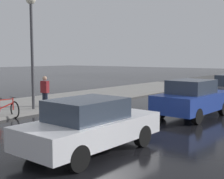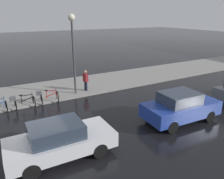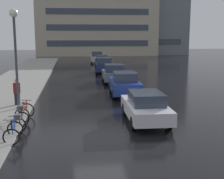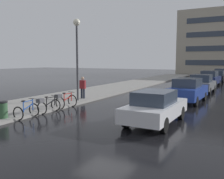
{
  "view_description": "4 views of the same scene",
  "coord_description": "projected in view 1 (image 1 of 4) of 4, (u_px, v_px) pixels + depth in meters",
  "views": [
    {
      "loc": [
        8.08,
        -5.77,
        2.64
      ],
      "look_at": [
        0.64,
        3.62,
        1.41
      ],
      "focal_mm": 50.0,
      "sensor_mm": 36.0,
      "label": 1
    },
    {
      "loc": [
        10.02,
        -1.41,
        5.58
      ],
      "look_at": [
        -0.96,
        4.81,
        1.22
      ],
      "focal_mm": 35.0,
      "sensor_mm": 36.0,
      "label": 2
    },
    {
      "loc": [
        -1.19,
        -14.02,
        4.32
      ],
      "look_at": [
        0.83,
        2.06,
        1.38
      ],
      "focal_mm": 50.0,
      "sensor_mm": 36.0,
      "label": 3
    },
    {
      "loc": [
        5.85,
        -10.18,
        2.85
      ],
      "look_at": [
        -1.72,
        3.85,
        1.0
      ],
      "focal_mm": 40.0,
      "sensor_mm": 36.0,
      "label": 4
    }
  ],
  "objects": [
    {
      "name": "ground_plane",
      "position": [
        24.0,
        142.0,
        9.76
      ],
      "size": [
        140.0,
        140.0,
        0.0
      ],
      "primitive_type": "plane",
      "color": "black"
    },
    {
      "name": "sidewalk_kerb",
      "position": [
        94.0,
        95.0,
        21.26
      ],
      "size": [
        4.8,
        60.0,
        0.14
      ],
      "primitive_type": "cube",
      "color": "gray",
      "rests_on": "ground"
    },
    {
      "name": "bicycle_third",
      "position": [
        0.0,
        109.0,
        13.12
      ],
      "size": [
        0.86,
        1.4,
        0.96
      ],
      "color": "black",
      "rests_on": "ground"
    },
    {
      "name": "car_white",
      "position": [
        90.0,
        125.0,
        8.69
      ],
      "size": [
        1.92,
        4.35,
        1.51
      ],
      "color": "silver",
      "rests_on": "ground"
    },
    {
      "name": "car_blue",
      "position": [
        193.0,
        99.0,
        13.83
      ],
      "size": [
        2.1,
        4.32,
        1.66
      ],
      "color": "navy",
      "rests_on": "ground"
    },
    {
      "name": "pedestrian",
      "position": [
        45.0,
        90.0,
        16.0
      ],
      "size": [
        0.44,
        0.31,
        1.7
      ],
      "color": "#1E2333",
      "rests_on": "ground"
    },
    {
      "name": "streetlamp",
      "position": [
        32.0,
        29.0,
        14.85
      ],
      "size": [
        0.47,
        0.47,
        5.62
      ],
      "color": "#424247",
      "rests_on": "ground"
    }
  ]
}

